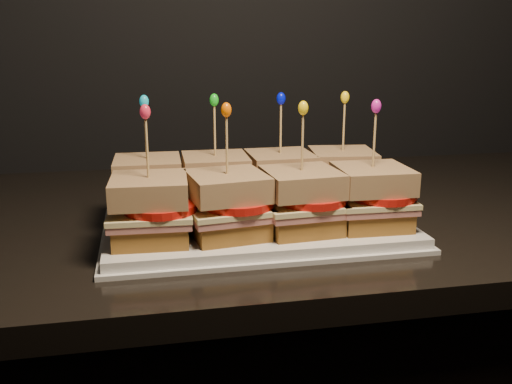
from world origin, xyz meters
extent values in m
cube|color=white|center=(0.21, 1.58, 0.92)|extent=(0.38, 0.24, 0.02)
cube|color=white|center=(0.21, 1.58, 0.92)|extent=(0.40, 0.25, 0.01)
cube|color=brown|center=(0.08, 1.63, 0.94)|extent=(0.09, 0.09, 0.02)
cube|color=#B8615C|center=(0.08, 1.63, 0.96)|extent=(0.10, 0.09, 0.01)
cube|color=beige|center=(0.08, 1.63, 0.97)|extent=(0.10, 0.09, 0.01)
cylinder|color=red|center=(0.09, 1.63, 0.97)|extent=(0.09, 0.09, 0.01)
cube|color=#55260D|center=(0.08, 1.63, 0.99)|extent=(0.09, 0.09, 0.03)
cylinder|color=tan|center=(0.08, 1.63, 1.04)|extent=(0.00, 0.00, 0.09)
ellipsoid|color=#16AECA|center=(0.08, 1.63, 1.08)|extent=(0.01, 0.01, 0.02)
cube|color=brown|center=(0.17, 1.63, 0.94)|extent=(0.09, 0.09, 0.02)
cube|color=#B8615C|center=(0.17, 1.63, 0.96)|extent=(0.10, 0.09, 0.01)
cube|color=beige|center=(0.17, 1.63, 0.97)|extent=(0.10, 0.09, 0.01)
cylinder|color=red|center=(0.18, 1.63, 0.97)|extent=(0.09, 0.09, 0.01)
cube|color=#55260D|center=(0.17, 1.63, 0.99)|extent=(0.09, 0.09, 0.03)
cylinder|color=tan|center=(0.17, 1.63, 1.04)|extent=(0.00, 0.00, 0.09)
ellipsoid|color=green|center=(0.17, 1.63, 1.08)|extent=(0.01, 0.01, 0.02)
cube|color=brown|center=(0.26, 1.63, 0.94)|extent=(0.09, 0.09, 0.02)
cube|color=#B8615C|center=(0.26, 1.63, 0.96)|extent=(0.10, 0.09, 0.01)
cube|color=beige|center=(0.26, 1.63, 0.97)|extent=(0.10, 0.09, 0.01)
cylinder|color=red|center=(0.27, 1.63, 0.97)|extent=(0.09, 0.09, 0.01)
cube|color=#55260D|center=(0.26, 1.63, 0.99)|extent=(0.09, 0.09, 0.03)
cylinder|color=tan|center=(0.26, 1.63, 1.04)|extent=(0.00, 0.00, 0.09)
ellipsoid|color=#040CD4|center=(0.26, 1.63, 1.08)|extent=(0.01, 0.01, 0.02)
cube|color=brown|center=(0.35, 1.63, 0.94)|extent=(0.10, 0.10, 0.02)
cube|color=#B8615C|center=(0.35, 1.63, 0.96)|extent=(0.10, 0.10, 0.01)
cube|color=beige|center=(0.35, 1.63, 0.97)|extent=(0.11, 0.10, 0.01)
cylinder|color=red|center=(0.36, 1.63, 0.97)|extent=(0.09, 0.09, 0.01)
cube|color=#55260D|center=(0.35, 1.63, 0.99)|extent=(0.10, 0.10, 0.03)
cylinder|color=tan|center=(0.35, 1.63, 1.04)|extent=(0.00, 0.00, 0.09)
ellipsoid|color=yellow|center=(0.35, 1.63, 1.08)|extent=(0.01, 0.01, 0.02)
cube|color=brown|center=(0.08, 1.52, 0.94)|extent=(0.09, 0.09, 0.02)
cube|color=#B8615C|center=(0.08, 1.52, 0.96)|extent=(0.10, 0.09, 0.01)
cube|color=beige|center=(0.08, 1.52, 0.97)|extent=(0.10, 0.10, 0.01)
cylinder|color=red|center=(0.09, 1.52, 0.97)|extent=(0.09, 0.09, 0.01)
cube|color=#55260D|center=(0.08, 1.52, 0.99)|extent=(0.09, 0.09, 0.03)
cylinder|color=tan|center=(0.08, 1.52, 1.04)|extent=(0.00, 0.00, 0.09)
ellipsoid|color=red|center=(0.08, 1.52, 1.08)|extent=(0.01, 0.01, 0.02)
cube|color=brown|center=(0.17, 1.52, 0.94)|extent=(0.10, 0.10, 0.02)
cube|color=#B8615C|center=(0.17, 1.52, 0.96)|extent=(0.10, 0.10, 0.01)
cube|color=beige|center=(0.17, 1.52, 0.97)|extent=(0.11, 0.10, 0.01)
cylinder|color=red|center=(0.18, 1.52, 0.97)|extent=(0.09, 0.09, 0.01)
cube|color=#55260D|center=(0.17, 1.52, 0.99)|extent=(0.10, 0.10, 0.03)
cylinder|color=tan|center=(0.17, 1.52, 1.04)|extent=(0.00, 0.00, 0.09)
ellipsoid|color=#E65B01|center=(0.17, 1.52, 1.08)|extent=(0.01, 0.01, 0.02)
cube|color=brown|center=(0.26, 1.52, 0.94)|extent=(0.09, 0.09, 0.02)
cube|color=#B8615C|center=(0.26, 1.52, 0.96)|extent=(0.10, 0.10, 0.01)
cube|color=beige|center=(0.26, 1.52, 0.97)|extent=(0.10, 0.10, 0.01)
cylinder|color=red|center=(0.27, 1.52, 0.97)|extent=(0.09, 0.09, 0.01)
cube|color=#55260D|center=(0.26, 1.52, 0.99)|extent=(0.09, 0.09, 0.03)
cylinder|color=tan|center=(0.26, 1.52, 1.04)|extent=(0.00, 0.00, 0.09)
ellipsoid|color=yellow|center=(0.26, 1.52, 1.08)|extent=(0.01, 0.01, 0.02)
cube|color=brown|center=(0.35, 1.52, 0.94)|extent=(0.09, 0.09, 0.02)
cube|color=#B8615C|center=(0.35, 1.52, 0.96)|extent=(0.10, 0.09, 0.01)
cube|color=beige|center=(0.35, 1.52, 0.97)|extent=(0.10, 0.09, 0.01)
cylinder|color=red|center=(0.36, 1.52, 0.97)|extent=(0.09, 0.09, 0.01)
cube|color=#55260D|center=(0.35, 1.52, 0.99)|extent=(0.09, 0.09, 0.03)
cylinder|color=tan|center=(0.35, 1.52, 1.04)|extent=(0.00, 0.00, 0.09)
ellipsoid|color=#C61C92|center=(0.35, 1.52, 1.08)|extent=(0.01, 0.01, 0.02)
camera|label=1|loc=(0.07, 0.88, 1.16)|focal=40.00mm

